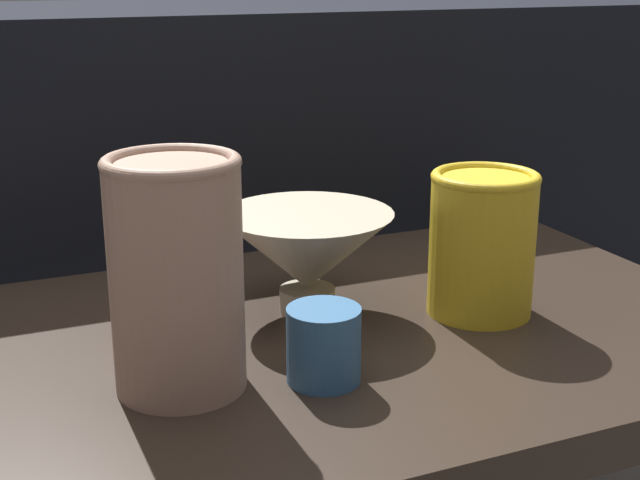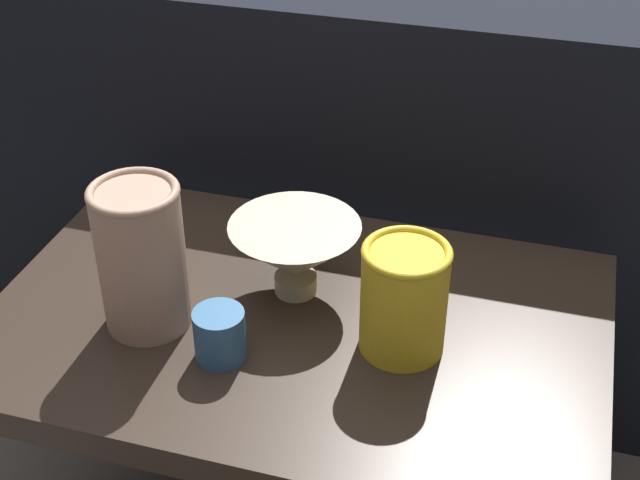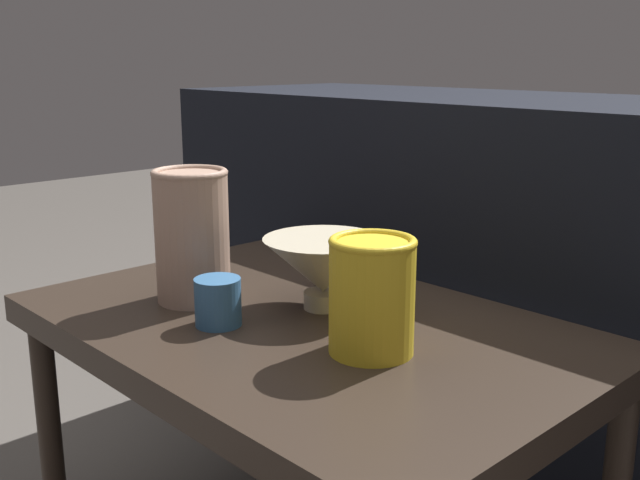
{
  "view_description": "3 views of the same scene",
  "coord_description": "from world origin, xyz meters",
  "px_view_note": "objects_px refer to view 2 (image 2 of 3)",
  "views": [
    {
      "loc": [
        -0.34,
        -0.72,
        0.79
      ],
      "look_at": [
        -0.01,
        0.03,
        0.53
      ],
      "focal_mm": 50.0,
      "sensor_mm": 36.0,
      "label": 1
    },
    {
      "loc": [
        0.28,
        -0.84,
        1.16
      ],
      "look_at": [
        0.02,
        0.04,
        0.54
      ],
      "focal_mm": 50.0,
      "sensor_mm": 36.0,
      "label": 2
    },
    {
      "loc": [
        0.71,
        -0.65,
        0.8
      ],
      "look_at": [
        -0.05,
        0.07,
        0.54
      ],
      "focal_mm": 42.0,
      "sensor_mm": 36.0,
      "label": 3
    }
  ],
  "objects_px": {
    "vase_textured_left": "(141,256)",
    "vase_colorful_right": "(404,297)",
    "bowl": "(295,252)",
    "cup": "(220,335)"
  },
  "relations": [
    {
      "from": "bowl",
      "to": "cup",
      "type": "distance_m",
      "value": 0.16
    },
    {
      "from": "bowl",
      "to": "cup",
      "type": "height_order",
      "value": "bowl"
    },
    {
      "from": "bowl",
      "to": "vase_colorful_right",
      "type": "bearing_deg",
      "value": -23.94
    },
    {
      "from": "bowl",
      "to": "vase_colorful_right",
      "type": "relative_size",
      "value": 1.19
    },
    {
      "from": "vase_textured_left",
      "to": "bowl",
      "type": "bearing_deg",
      "value": 34.95
    },
    {
      "from": "vase_textured_left",
      "to": "vase_colorful_right",
      "type": "xyz_separation_m",
      "value": [
        0.32,
        0.04,
        -0.03
      ]
    },
    {
      "from": "bowl",
      "to": "vase_colorful_right",
      "type": "distance_m",
      "value": 0.17
    },
    {
      "from": "vase_textured_left",
      "to": "vase_colorful_right",
      "type": "distance_m",
      "value": 0.32
    },
    {
      "from": "vase_textured_left",
      "to": "cup",
      "type": "distance_m",
      "value": 0.14
    },
    {
      "from": "cup",
      "to": "vase_textured_left",
      "type": "bearing_deg",
      "value": 161.31
    }
  ]
}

